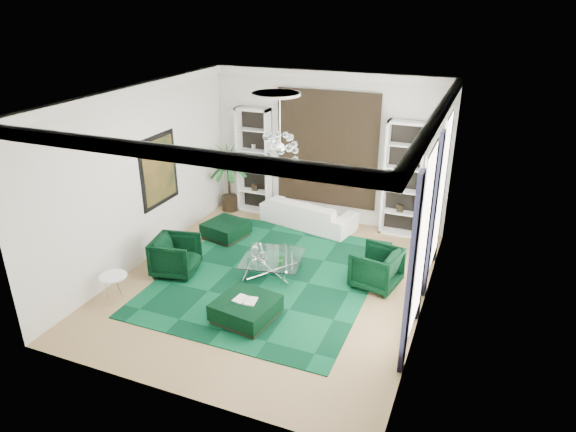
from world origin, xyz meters
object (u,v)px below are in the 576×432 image
at_px(coffee_table, 272,266).
at_px(side_table, 115,287).
at_px(armchair_right, 376,268).
at_px(palm, 228,168).
at_px(sofa, 308,213).
at_px(ottoman_side, 226,230).
at_px(ottoman_front, 246,310).
at_px(armchair_left, 176,256).

xyz_separation_m(coffee_table, side_table, (-2.44, -1.99, 0.04)).
bearing_deg(armchair_right, palm, -107.11).
xyz_separation_m(sofa, side_table, (-2.28, -4.64, -0.10)).
height_order(coffee_table, ottoman_side, coffee_table).
relative_size(ottoman_side, palm, 0.38).
xyz_separation_m(armchair_right, ottoman_side, (-3.87, 0.85, -0.21)).
bearing_deg(palm, sofa, -4.38).
bearing_deg(ottoman_side, sofa, 41.70).
relative_size(sofa, ottoman_front, 2.39).
height_order(coffee_table, palm, palm).
bearing_deg(side_table, ottoman_front, 7.17).
xyz_separation_m(armchair_left, palm, (-0.59, 3.51, 0.79)).
xyz_separation_m(armchair_right, ottoman_front, (-1.90, -2.03, -0.21)).
bearing_deg(coffee_table, side_table, -140.81).
xyz_separation_m(coffee_table, palm, (-2.50, 2.82, 0.99)).
distance_m(armchair_left, palm, 3.64).
bearing_deg(side_table, armchair_right, 27.47).
bearing_deg(armchair_left, ottoman_side, -15.61).
xyz_separation_m(ottoman_side, palm, (-0.74, 1.60, 1.00)).
bearing_deg(armchair_left, side_table, 146.63).
height_order(armchair_right, ottoman_front, armchair_right).
bearing_deg(armchair_left, ottoman_front, -125.94).
height_order(armchair_left, armchair_right, same).
bearing_deg(ottoman_front, side_table, -172.83).
bearing_deg(coffee_table, armchair_left, -160.29).
height_order(armchair_left, palm, palm).
bearing_deg(coffee_table, ottoman_front, -83.00).
bearing_deg(armchair_left, palm, -1.61).
xyz_separation_m(coffee_table, ottoman_front, (0.20, -1.66, -0.01)).
relative_size(armchair_left, palm, 0.37).
bearing_deg(armchair_left, armchair_right, -86.42).
relative_size(ottoman_front, palm, 0.42).
bearing_deg(palm, side_table, -89.32).
bearing_deg(side_table, coffee_table, 39.19).
xyz_separation_m(ottoman_front, side_table, (-2.65, -0.33, 0.05)).
distance_m(sofa, side_table, 5.17).
distance_m(coffee_table, ottoman_side, 2.14).
relative_size(sofa, armchair_left, 2.68).
relative_size(sofa, side_table, 4.60).
bearing_deg(sofa, ottoman_side, 53.38).
bearing_deg(coffee_table, sofa, 93.58).
bearing_deg(ottoman_side, armchair_right, -12.39).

